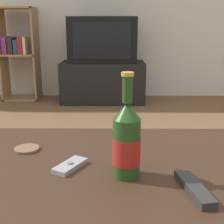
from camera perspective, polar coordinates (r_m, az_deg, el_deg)
coffee_table at (r=0.99m, az=-0.10°, el=-12.51°), size 1.27×0.64×0.45m
tv_stand at (r=3.63m, az=-1.66°, el=5.56°), size 0.95×0.49×0.46m
television at (r=3.58m, az=-1.72°, el=13.07°), size 0.75×0.44×0.49m
bookshelf at (r=3.86m, az=-16.73°, el=10.49°), size 0.41×0.30×1.06m
beer_bottle at (r=0.84m, az=2.70°, el=-5.38°), size 0.08×0.08×0.29m
cell_phone at (r=0.93m, az=-7.66°, el=-9.70°), size 0.10×0.12×0.02m
remote_control at (r=0.82m, az=14.76°, el=-13.27°), size 0.07×0.18×0.02m
coaster at (r=1.08m, az=-15.31°, el=-6.52°), size 0.08×0.08×0.01m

